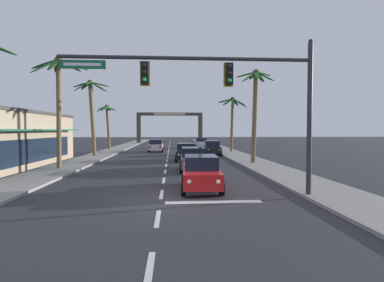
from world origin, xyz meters
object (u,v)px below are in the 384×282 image
object	(u,v)px
sedan_parked_nearest_kerb	(212,148)
palm_right_third	(232,112)
sedan_third_in_queue	(193,159)
traffic_signal_mast	(232,86)
palm_left_third	(91,104)
palm_left_farthest	(107,117)
palm_right_second	(255,100)
sedan_lead_at_stop_bar	(201,172)
palm_left_second	(59,87)
sedan_parked_mid_kerb	(201,143)
sedan_fifth_in_queue	(186,152)
sedan_oncoming_far	(156,145)
town_gateway_arch	(170,123)

from	to	relation	value
sedan_parked_nearest_kerb	palm_right_third	bearing A→B (deg)	52.16
sedan_third_in_queue	traffic_signal_mast	bearing A→B (deg)	-83.54
palm_left_third	palm_right_third	world-z (taller)	palm_left_third
sedan_parked_nearest_kerb	palm_left_third	size ratio (longest dim) A/B	0.53
sedan_parked_nearest_kerb	palm_left_third	bearing A→B (deg)	-173.10
palm_left_farthest	palm_right_second	distance (m)	25.00
sedan_parked_nearest_kerb	palm_left_farthest	bearing A→B (deg)	147.06
sedan_third_in_queue	palm_left_third	bearing A→B (deg)	131.25
palm_right_third	sedan_lead_at_stop_bar	bearing A→B (deg)	-104.86
sedan_parked_nearest_kerb	palm_right_second	xyz separation A→B (m)	(2.44, -9.62, 4.68)
palm_left_second	palm_left_third	bearing A→B (deg)	92.45
sedan_parked_mid_kerb	palm_left_third	bearing A→B (deg)	-131.22
sedan_fifth_in_queue	sedan_parked_nearest_kerb	world-z (taller)	same
sedan_fifth_in_queue	sedan_parked_nearest_kerb	size ratio (longest dim) A/B	1.00
sedan_third_in_queue	sedan_oncoming_far	xyz separation A→B (m)	(-3.68, 18.90, 0.00)
sedan_fifth_in_queue	palm_left_farthest	world-z (taller)	palm_left_farthest
sedan_lead_at_stop_bar	sedan_third_in_queue	world-z (taller)	same
sedan_fifth_in_queue	palm_left_second	bearing A→B (deg)	-147.91
town_gateway_arch	sedan_parked_mid_kerb	bearing A→B (deg)	-74.42
sedan_oncoming_far	palm_left_second	xyz separation A→B (m)	(-6.18, -17.92, 5.25)
palm_left_second	palm_left_farthest	world-z (taller)	palm_left_second
sedan_parked_mid_kerb	palm_right_third	distance (m)	11.13
traffic_signal_mast	sedan_lead_at_stop_bar	size ratio (longest dim) A/B	2.41
palm_right_third	sedan_third_in_queue	bearing A→B (deg)	-110.08
sedan_lead_at_stop_bar	palm_left_third	bearing A→B (deg)	118.56
sedan_fifth_in_queue	town_gateway_arch	world-z (taller)	town_gateway_arch
sedan_parked_nearest_kerb	palm_left_third	xyz separation A→B (m)	(-13.53, -1.64, 4.96)
traffic_signal_mast	palm_right_third	xyz separation A→B (m)	(5.38, 26.64, 0.47)
traffic_signal_mast	palm_left_farthest	xyz separation A→B (m)	(-11.91, 31.64, -0.02)
palm_left_farthest	town_gateway_arch	bearing A→B (deg)	69.35
palm_left_third	traffic_signal_mast	bearing A→B (deg)	-61.46
traffic_signal_mast	palm_right_second	xyz separation A→B (m)	(4.62, 12.89, 0.69)
sedan_lead_at_stop_bar	sedan_parked_nearest_kerb	bearing A→B (deg)	80.80
traffic_signal_mast	sedan_parked_nearest_kerb	bearing A→B (deg)	84.48
palm_right_third	sedan_parked_mid_kerb	bearing A→B (deg)	108.27
palm_left_second	palm_right_second	xyz separation A→B (m)	(15.51, 2.81, -0.57)
sedan_parked_mid_kerb	palm_right_second	size ratio (longest dim) A/B	0.55
sedan_third_in_queue	palm_left_second	size ratio (longest dim) A/B	0.54
palm_left_farthest	sedan_parked_mid_kerb	bearing A→B (deg)	18.40
palm_right_third	palm_left_second	bearing A→B (deg)	-134.49
palm_right_second	palm_left_second	bearing A→B (deg)	-169.72
sedan_third_in_queue	palm_right_third	distance (m)	19.20
sedan_oncoming_far	sedan_parked_nearest_kerb	xyz separation A→B (m)	(6.89, -5.49, 0.00)
sedan_parked_mid_kerb	palm_right_third	bearing A→B (deg)	-71.73
sedan_parked_mid_kerb	palm_left_farthest	bearing A→B (deg)	-161.60
sedan_third_in_queue	town_gateway_arch	bearing A→B (deg)	92.52
palm_left_second	palm_right_third	xyz separation A→B (m)	(16.27, 16.56, -0.79)
sedan_third_in_queue	sedan_parked_mid_kerb	distance (m)	27.41
sedan_third_in_queue	palm_right_second	xyz separation A→B (m)	(5.65, 3.79, 4.68)
palm_left_farthest	palm_right_second	xyz separation A→B (m)	(16.53, -18.75, 0.71)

